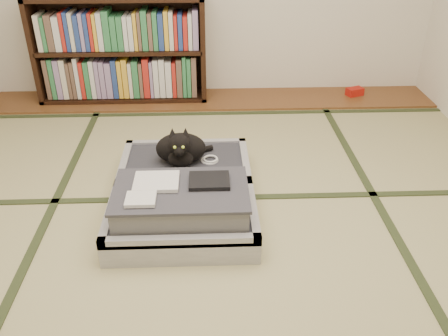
{
  "coord_description": "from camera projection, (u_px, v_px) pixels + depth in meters",
  "views": [
    {
      "loc": [
        -0.04,
        -2.07,
        1.68
      ],
      "look_at": [
        0.05,
        0.35,
        0.25
      ],
      "focal_mm": 38.0,
      "sensor_mm": 36.0,
      "label": 1
    }
  ],
  "objects": [
    {
      "name": "floor",
      "position": [
        217.0,
        239.0,
        2.64
      ],
      "size": [
        4.5,
        4.5,
        0.0
      ],
      "primitive_type": "plane",
      "color": "tan",
      "rests_on": "ground"
    },
    {
      "name": "wood_strip",
      "position": [
        212.0,
        100.0,
        4.35
      ],
      "size": [
        4.0,
        0.5,
        0.02
      ],
      "primitive_type": "cube",
      "color": "brown",
      "rests_on": "ground"
    },
    {
      "name": "red_item",
      "position": [
        355.0,
        92.0,
        4.4
      ],
      "size": [
        0.17,
        0.14,
        0.07
      ],
      "primitive_type": "cube",
      "rotation": [
        0.0,
        0.0,
        0.38
      ],
      "color": "#AE170D",
      "rests_on": "wood_strip"
    },
    {
      "name": "tatami_borders",
      "position": [
        215.0,
        190.0,
        3.06
      ],
      "size": [
        4.0,
        4.5,
        0.01
      ],
      "color": "#2D381E",
      "rests_on": "ground"
    },
    {
      "name": "bookcase",
      "position": [
        121.0,
        51.0,
        4.16
      ],
      "size": [
        1.49,
        0.34,
        0.95
      ],
      "color": "black",
      "rests_on": "wood_strip"
    },
    {
      "name": "suitcase",
      "position": [
        183.0,
        194.0,
        2.81
      ],
      "size": [
        0.83,
        1.1,
        0.32
      ],
      "color": "#AEAEB3",
      "rests_on": "floor"
    },
    {
      "name": "cat",
      "position": [
        181.0,
        149.0,
        2.98
      ],
      "size": [
        0.37,
        0.37,
        0.3
      ],
      "color": "black",
      "rests_on": "suitcase"
    },
    {
      "name": "cable_coil",
      "position": [
        210.0,
        160.0,
        3.06
      ],
      "size": [
        0.11,
        0.11,
        0.03
      ],
      "color": "white",
      "rests_on": "suitcase"
    }
  ]
}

